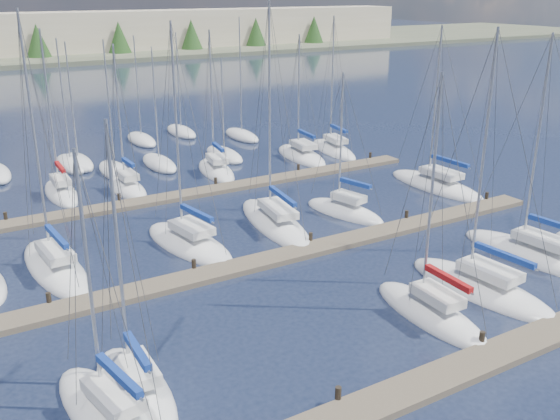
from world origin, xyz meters
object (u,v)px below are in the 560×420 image
sailboat_f (534,255)px  sailboat_i (55,267)px  sailboat_c (135,391)px  sailboat_o (127,188)px  sailboat_r (333,150)px  sailboat_j (189,243)px  sailboat_e (481,288)px  sailboat_k (275,223)px  sailboat_d (430,313)px  sailboat_m (436,185)px  sailboat_b (112,416)px  sailboat_n (61,193)px  sailboat_q (301,156)px  sailboat_p (216,170)px  sailboat_l (345,211)px

sailboat_f → sailboat_i: bearing=147.6°
sailboat_c → sailboat_o: bearing=74.0°
sailboat_r → sailboat_j: bearing=-136.4°
sailboat_i → sailboat_e: 23.98m
sailboat_k → sailboat_d: (0.23, -14.86, 0.01)m
sailboat_m → sailboat_b: bearing=-155.6°
sailboat_i → sailboat_r: size_ratio=1.11×
sailboat_n → sailboat_q: size_ratio=1.10×
sailboat_p → sailboat_o: bearing=-163.5°
sailboat_i → sailboat_p: (16.68, 13.54, -0.00)m
sailboat_f → sailboat_i: 28.43m
sailboat_i → sailboat_p: bearing=35.4°
sailboat_k → sailboat_b: 21.36m
sailboat_e → sailboat_b: bearing=175.9°
sailboat_l → sailboat_p: (-3.38, 14.45, 0.01)m
sailboat_i → sailboat_b: bearing=-98.0°
sailboat_e → sailboat_j: bearing=123.6°
sailboat_b → sailboat_r: bearing=33.2°
sailboat_e → sailboat_p: (-2.46, 28.00, 0.01)m
sailboat_f → sailboat_k: bearing=124.8°
sailboat_m → sailboat_e: bearing=-128.2°
sailboat_d → sailboat_i: 21.18m
sailboat_b → sailboat_n: bearing=71.0°
sailboat_f → sailboat_r: 27.77m
sailboat_k → sailboat_b: bearing=-129.1°
sailboat_m → sailboat_i: (-30.25, -0.35, 0.02)m
sailboat_f → sailboat_l: (-5.18, 12.17, 0.00)m
sailboat_i → sailboat_q: (25.94, 14.03, -0.02)m
sailboat_i → sailboat_q: bearing=24.7°
sailboat_o → sailboat_n: (-4.84, 1.54, 0.00)m
sailboat_c → sailboat_r: sailboat_r is taller
sailboat_e → sailboat_j: (-11.06, 13.88, 0.00)m
sailboat_f → sailboat_n: (-21.77, 27.15, 0.02)m
sailboat_e → sailboat_q: 29.28m
sailboat_f → sailboat_m: 14.33m
sailboat_i → sailboat_n: bearing=72.4°
sailboat_l → sailboat_e: size_ratio=0.75×
sailboat_e → sailboat_j: 17.75m
sailboat_e → sailboat_q: sailboat_e is taller
sailboat_m → sailboat_n: sailboat_m is taller
sailboat_l → sailboat_n: (-16.58, 14.98, 0.02)m
sailboat_k → sailboat_p: bearing=89.6°
sailboat_i → sailboat_q: size_ratio=1.25×
sailboat_e → sailboat_k: bearing=102.8°
sailboat_c → sailboat_n: 27.96m
sailboat_d → sailboat_i: size_ratio=0.83×
sailboat_n → sailboat_b: size_ratio=1.19×
sailboat_i → sailboat_o: size_ratio=1.25×
sailboat_r → sailboat_b: bearing=-127.6°
sailboat_p → sailboat_c: bearing=-111.7°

